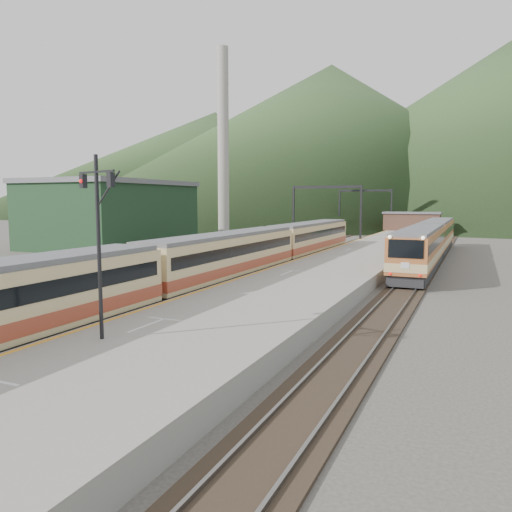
% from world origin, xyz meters
% --- Properties ---
extents(track_main, '(2.60, 200.00, 0.23)m').
position_xyz_m(track_main, '(0.00, 40.00, 0.07)').
color(track_main, black).
rests_on(track_main, ground).
extents(track_far, '(2.60, 200.00, 0.23)m').
position_xyz_m(track_far, '(-5.00, 40.00, 0.07)').
color(track_far, black).
rests_on(track_far, ground).
extents(track_second, '(2.60, 200.00, 0.23)m').
position_xyz_m(track_second, '(11.50, 40.00, 0.07)').
color(track_second, black).
rests_on(track_second, ground).
extents(platform, '(8.00, 100.00, 1.00)m').
position_xyz_m(platform, '(5.60, 38.00, 0.50)').
color(platform, gray).
rests_on(platform, ground).
extents(gantry_near, '(9.55, 0.25, 8.00)m').
position_xyz_m(gantry_near, '(-2.85, 55.00, 5.59)').
color(gantry_near, black).
rests_on(gantry_near, ground).
extents(gantry_far, '(9.55, 0.25, 8.00)m').
position_xyz_m(gantry_far, '(-2.85, 80.00, 5.59)').
color(gantry_far, black).
rests_on(gantry_far, ground).
extents(warehouse, '(14.50, 20.50, 8.60)m').
position_xyz_m(warehouse, '(-28.00, 42.00, 4.32)').
color(warehouse, '#18321E').
rests_on(warehouse, ground).
extents(smokestack, '(1.80, 1.80, 30.00)m').
position_xyz_m(smokestack, '(-22.00, 62.00, 15.00)').
color(smokestack, '#9E998E').
rests_on(smokestack, ground).
extents(station_shed, '(9.40, 4.40, 3.10)m').
position_xyz_m(station_shed, '(5.60, 78.00, 2.57)').
color(station_shed, '#503327').
rests_on(station_shed, platform).
extents(hill_a, '(180.00, 180.00, 60.00)m').
position_xyz_m(hill_a, '(-40.00, 190.00, 30.00)').
color(hill_a, '#284624').
rests_on(hill_a, ground).
extents(hill_d, '(200.00, 200.00, 55.00)m').
position_xyz_m(hill_d, '(-120.00, 240.00, 27.50)').
color(hill_d, '#284624').
rests_on(hill_d, ground).
extents(main_train, '(2.76, 56.69, 3.37)m').
position_xyz_m(main_train, '(0.00, 20.35, 1.92)').
color(main_train, '#CFB57B').
rests_on(main_train, track_main).
extents(second_train, '(2.74, 37.31, 3.34)m').
position_xyz_m(second_train, '(11.50, 42.27, 1.90)').
color(second_train, '#AD602F').
rests_on(second_train, track_second).
extents(signal_mast, '(2.12, 0.80, 6.55)m').
position_xyz_m(signal_mast, '(3.49, 3.76, 5.01)').
color(signal_mast, black).
rests_on(signal_mast, platform).
extents(short_signal_a, '(0.23, 0.17, 2.27)m').
position_xyz_m(short_signal_a, '(-2.41, 7.06, 1.46)').
color(short_signal_a, black).
rests_on(short_signal_a, ground).
extents(short_signal_b, '(0.26, 0.23, 2.27)m').
position_xyz_m(short_signal_b, '(-2.03, 28.43, 1.46)').
color(short_signal_b, black).
rests_on(short_signal_b, ground).
extents(short_signal_c, '(0.25, 0.20, 2.27)m').
position_xyz_m(short_signal_c, '(-7.96, 23.24, 1.46)').
color(short_signal_c, black).
rests_on(short_signal_c, ground).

